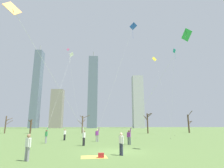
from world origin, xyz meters
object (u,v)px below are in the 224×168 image
kite_flyer_far_back_green (139,119)px  distant_kite_drifting_left_yellow (156,64)px  distant_kite_drifting_right_pink (70,62)px  bare_tree_far_right_edge (6,124)px  bystander_watching_nearby (65,134)px  bystander_strolling_midfield (28,146)px  kite_flyer_foreground_right_blue (105,111)px  bystander_far_off_by_trees (121,143)px  bare_tree_leftmost (189,123)px  picnic_spot (98,156)px  kite_flyer_midfield_center_white (51,122)px  kite_flyer_midfield_left_orange (74,120)px  distant_kite_high_overhead_teal (174,60)px  bare_tree_right_of_center (148,122)px  bare_tree_center (83,123)px  bare_tree_rightmost (31,126)px

kite_flyer_far_back_green → distant_kite_drifting_left_yellow: 22.17m
distant_kite_drifting_right_pink → bare_tree_far_right_edge: bearing=139.5°
bystander_watching_nearby → bystander_strolling_midfield: 15.98m
kite_flyer_foreground_right_blue → bystander_far_off_by_trees: kite_flyer_foreground_right_blue is taller
bare_tree_leftmost → picnic_spot: bearing=-122.1°
distant_kite_drifting_left_yellow → kite_flyer_midfield_center_white: bearing=-144.8°
kite_flyer_foreground_right_blue → distant_kite_drifting_right_pink: (-7.09, 9.35, 10.46)m
bystander_watching_nearby → kite_flyer_midfield_left_orange: bearing=-73.2°
kite_flyer_far_back_green → bystander_strolling_midfield: bearing=-136.1°
kite_flyer_midfield_left_orange → bare_tree_far_right_edge: (-23.53, 32.88, -0.13)m
kite_flyer_foreground_right_blue → bare_tree_leftmost: size_ratio=2.92×
kite_flyer_foreground_right_blue → bystander_watching_nearby: size_ratio=11.34×
picnic_spot → bystander_far_off_by_trees: bearing=24.3°
kite_flyer_midfield_center_white → distant_kite_high_overhead_teal: (19.03, 5.04, 10.55)m
distant_kite_drifting_left_yellow → bare_tree_right_of_center: distant_kite_drifting_left_yellow is taller
bystander_watching_nearby → bystander_strolling_midfield: same height
kite_flyer_midfield_left_orange → bare_tree_leftmost: size_ratio=1.72×
distant_kite_drifting_left_yellow → distant_kite_high_overhead_teal: bearing=-83.1°
bystander_strolling_midfield → bare_tree_center: bearing=91.8°
bare_tree_center → bare_tree_right_of_center: (17.93, -3.11, 0.38)m
bare_tree_rightmost → bare_tree_far_right_edge: 7.24m
kite_flyer_midfield_center_white → bare_tree_leftmost: size_ratio=2.32×
picnic_spot → bare_tree_far_right_edge: bearing=124.2°
distant_kite_drifting_left_yellow → bare_tree_leftmost: (13.48, 15.85, -12.31)m
bystander_far_off_by_trees → bare_tree_far_right_edge: bearing=126.4°
bare_tree_leftmost → bare_tree_center: bearing=179.7°
kite_flyer_far_back_green → distant_kite_high_overhead_teal: bearing=48.0°
distant_kite_drifting_right_pink → picnic_spot: 26.94m
bare_tree_rightmost → bare_tree_right_of_center: size_ratio=0.71×
distant_kite_drifting_left_yellow → kite_flyer_midfield_left_orange: bearing=-127.6°
bystander_far_off_by_trees → distant_kite_drifting_right_pink: size_ratio=0.09×
kite_flyer_far_back_green → bystander_watching_nearby: kite_flyer_far_back_green is taller
kite_flyer_midfield_left_orange → distant_kite_high_overhead_teal: bearing=35.2°
bystander_far_off_by_trees → distant_kite_drifting_right_pink: bearing=111.4°
kite_flyer_foreground_right_blue → bare_tree_right_of_center: bearing=64.4°
bystander_far_off_by_trees → picnic_spot: size_ratio=0.83×
kite_flyer_foreground_right_blue → bare_tree_rightmost: size_ratio=4.81×
picnic_spot → bare_tree_leftmost: bearing=57.9°
bystander_far_off_by_trees → picnic_spot: bearing=-155.7°
bystander_strolling_midfield → kite_flyer_midfield_left_orange: bearing=75.6°
kite_flyer_far_back_green → bare_tree_right_of_center: bearing=74.9°
kite_flyer_foreground_right_blue → kite_flyer_midfield_center_white: (-7.08, -1.22, -1.44)m
distant_kite_drifting_right_pink → picnic_spot: size_ratio=9.04×
bare_tree_center → bare_tree_leftmost: 30.68m
bare_tree_leftmost → bare_tree_far_right_edge: bearing=-178.5°
kite_flyer_midfield_center_white → distant_kite_drifting_right_pink: size_ratio=0.83×
distant_kite_high_overhead_teal → bare_tree_right_of_center: (-0.20, 20.66, -10.13)m
kite_flyer_midfield_center_white → bare_tree_center: size_ratio=2.90×
distant_kite_high_overhead_teal → bare_tree_center: 31.69m
bystander_watching_nearby → distant_kite_drifting_right_pink: size_ratio=0.09×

